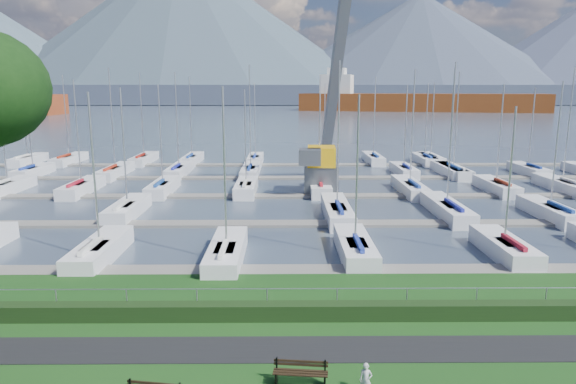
{
  "coord_description": "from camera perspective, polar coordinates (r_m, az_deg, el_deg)",
  "views": [
    {
      "loc": [
        -0.28,
        -20.62,
        9.57
      ],
      "look_at": [
        0.0,
        12.0,
        3.0
      ],
      "focal_mm": 32.0,
      "sensor_mm": 36.0,
      "label": 1
    }
  ],
  "objects": [
    {
      "name": "hedge",
      "position": [
        22.23,
        0.28,
        -13.12
      ],
      "size": [
        80.0,
        0.7,
        0.7
      ],
      "primitive_type": "cube",
      "color": "black",
      "rests_on": "grass"
    },
    {
      "name": "crane",
      "position": [
        49.99,
        4.18,
        6.49
      ],
      "size": [
        5.22,
        13.28,
        22.35
      ],
      "rotation": [
        0.0,
        0.0,
        -0.06
      ],
      "color": "#525559",
      "rests_on": "water"
    },
    {
      "name": "water",
      "position": [
        280.8,
        -0.43,
        9.34
      ],
      "size": [
        800.0,
        540.0,
        0.2
      ],
      "primitive_type": "cube",
      "color": "#3D495A"
    },
    {
      "name": "foothill",
      "position": [
        350.64,
        -0.45,
        10.8
      ],
      "size": [
        900.0,
        80.0,
        12.0
      ],
      "primitive_type": "cube",
      "color": "#3D4559",
      "rests_on": "water"
    },
    {
      "name": "person",
      "position": [
        17.6,
        8.66,
        -19.53
      ],
      "size": [
        0.46,
        0.35,
        1.13
      ],
      "primitive_type": "imported",
      "rotation": [
        0.0,
        0.0,
        -0.22
      ],
      "color": "#B2B0B7",
      "rests_on": "grass"
    },
    {
      "name": "mountains",
      "position": [
        426.93,
        0.56,
        16.37
      ],
      "size": [
        1190.0,
        360.0,
        115.0
      ],
      "color": "#495B6B",
      "rests_on": "water"
    },
    {
      "name": "bench_right",
      "position": [
        17.86,
        1.4,
        -19.44
      ],
      "size": [
        1.83,
        0.61,
        0.85
      ],
      "rotation": [
        0.0,
        0.0,
        -0.11
      ],
      "color": "black",
      "rests_on": "grass"
    },
    {
      "name": "sailboat_fleet",
      "position": [
        51.05,
        -0.09,
        6.6
      ],
      "size": [
        75.67,
        49.35,
        12.78
      ],
      "color": "navy",
      "rests_on": "water"
    },
    {
      "name": "cargo_ship_mid",
      "position": [
        240.78,
        13.33,
        9.63
      ],
      "size": [
        108.35,
        43.72,
        21.5
      ],
      "rotation": [
        0.0,
        0.0,
        -0.25
      ],
      "color": "brown",
      "rests_on": "water"
    },
    {
      "name": "path",
      "position": [
        20.05,
        0.38,
        -17.08
      ],
      "size": [
        160.0,
        2.0,
        0.04
      ],
      "primitive_type": "cube",
      "color": "black",
      "rests_on": "grass"
    },
    {
      "name": "docks",
      "position": [
        47.64,
        -0.14,
        -0.47
      ],
      "size": [
        90.0,
        41.6,
        0.25
      ],
      "color": "slate",
      "rests_on": "water"
    },
    {
      "name": "fence",
      "position": [
        22.26,
        0.27,
        -10.7
      ],
      "size": [
        80.0,
        0.04,
        0.04
      ],
      "primitive_type": "cylinder",
      "rotation": [
        0.0,
        1.57,
        0.0
      ],
      "color": "#95999D",
      "rests_on": "grass"
    }
  ]
}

